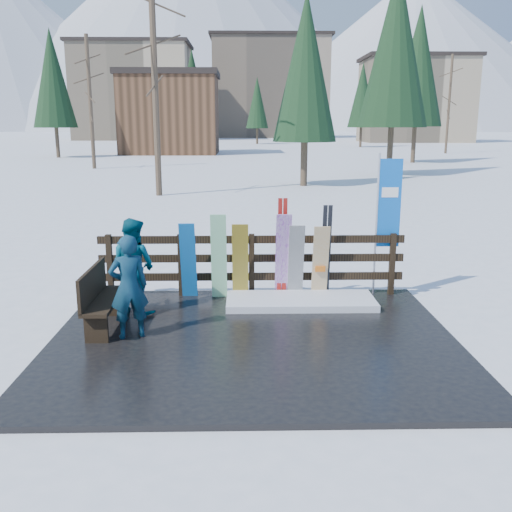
{
  "coord_description": "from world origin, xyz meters",
  "views": [
    {
      "loc": [
        -0.13,
        -7.98,
        3.19
      ],
      "look_at": [
        0.05,
        1.0,
        1.1
      ],
      "focal_mm": 40.0,
      "sensor_mm": 36.0,
      "label": 1
    }
  ],
  "objects_px": {
    "rental_flag": "(386,208)",
    "bench": "(100,297)",
    "snowboard_5": "(320,262)",
    "person_front": "(129,287)",
    "snowboard_3": "(283,256)",
    "snowboard_4": "(296,261)",
    "snowboard_0": "(188,261)",
    "person_back": "(134,266)",
    "snowboard_1": "(219,257)",
    "snowboard_2": "(240,261)"
  },
  "relations": [
    {
      "from": "snowboard_0",
      "to": "snowboard_5",
      "type": "distance_m",
      "value": 2.38
    },
    {
      "from": "snowboard_3",
      "to": "bench",
      "type": "bearing_deg",
      "value": -152.57
    },
    {
      "from": "rental_flag",
      "to": "person_back",
      "type": "relative_size",
      "value": 1.61
    },
    {
      "from": "person_back",
      "to": "snowboard_1",
      "type": "bearing_deg",
      "value": -119.16
    },
    {
      "from": "snowboard_4",
      "to": "person_front",
      "type": "bearing_deg",
      "value": -144.17
    },
    {
      "from": "snowboard_5",
      "to": "rental_flag",
      "type": "relative_size",
      "value": 0.53
    },
    {
      "from": "rental_flag",
      "to": "snowboard_3",
      "type": "bearing_deg",
      "value": -171.86
    },
    {
      "from": "bench",
      "to": "snowboard_2",
      "type": "height_order",
      "value": "snowboard_2"
    },
    {
      "from": "snowboard_1",
      "to": "snowboard_4",
      "type": "relative_size",
      "value": 1.12
    },
    {
      "from": "rental_flag",
      "to": "snowboard_5",
      "type": "bearing_deg",
      "value": -167.45
    },
    {
      "from": "rental_flag",
      "to": "person_front",
      "type": "bearing_deg",
      "value": -153.16
    },
    {
      "from": "snowboard_2",
      "to": "person_front",
      "type": "relative_size",
      "value": 0.92
    },
    {
      "from": "snowboard_0",
      "to": "rental_flag",
      "type": "height_order",
      "value": "rental_flag"
    },
    {
      "from": "snowboard_3",
      "to": "snowboard_4",
      "type": "bearing_deg",
      "value": -0.0
    },
    {
      "from": "person_front",
      "to": "person_back",
      "type": "height_order",
      "value": "person_back"
    },
    {
      "from": "bench",
      "to": "rental_flag",
      "type": "bearing_deg",
      "value": 20.38
    },
    {
      "from": "bench",
      "to": "snowboard_0",
      "type": "bearing_deg",
      "value": 51.24
    },
    {
      "from": "bench",
      "to": "snowboard_0",
      "type": "xyz_separation_m",
      "value": [
        1.22,
        1.52,
        0.2
      ]
    },
    {
      "from": "snowboard_2",
      "to": "person_back",
      "type": "distance_m",
      "value": 1.92
    },
    {
      "from": "rental_flag",
      "to": "person_front",
      "type": "height_order",
      "value": "rental_flag"
    },
    {
      "from": "snowboard_5",
      "to": "person_front",
      "type": "height_order",
      "value": "person_front"
    },
    {
      "from": "person_back",
      "to": "person_front",
      "type": "bearing_deg",
      "value": 129.7
    },
    {
      "from": "rental_flag",
      "to": "bench",
      "type": "bearing_deg",
      "value": -159.62
    },
    {
      "from": "snowboard_4",
      "to": "rental_flag",
      "type": "xyz_separation_m",
      "value": [
        1.66,
        0.27,
        0.92
      ]
    },
    {
      "from": "snowboard_0",
      "to": "snowboard_3",
      "type": "height_order",
      "value": "snowboard_3"
    },
    {
      "from": "snowboard_3",
      "to": "rental_flag",
      "type": "relative_size",
      "value": 0.62
    },
    {
      "from": "snowboard_5",
      "to": "person_back",
      "type": "bearing_deg",
      "value": -166.95
    },
    {
      "from": "snowboard_0",
      "to": "snowboard_1",
      "type": "distance_m",
      "value": 0.55
    },
    {
      "from": "person_front",
      "to": "person_back",
      "type": "distance_m",
      "value": 1.16
    },
    {
      "from": "bench",
      "to": "snowboard_5",
      "type": "height_order",
      "value": "snowboard_5"
    },
    {
      "from": "snowboard_5",
      "to": "snowboard_1",
      "type": "bearing_deg",
      "value": -180.0
    },
    {
      "from": "rental_flag",
      "to": "person_front",
      "type": "relative_size",
      "value": 1.67
    },
    {
      "from": "bench",
      "to": "snowboard_1",
      "type": "height_order",
      "value": "snowboard_1"
    },
    {
      "from": "snowboard_3",
      "to": "snowboard_5",
      "type": "distance_m",
      "value": 0.68
    },
    {
      "from": "snowboard_0",
      "to": "person_front",
      "type": "height_order",
      "value": "person_front"
    },
    {
      "from": "snowboard_2",
      "to": "person_back",
      "type": "bearing_deg",
      "value": -157.14
    },
    {
      "from": "snowboard_3",
      "to": "snowboard_4",
      "type": "xyz_separation_m",
      "value": [
        0.23,
        -0.0,
        -0.1
      ]
    },
    {
      "from": "snowboard_1",
      "to": "snowboard_4",
      "type": "height_order",
      "value": "snowboard_1"
    },
    {
      "from": "snowboard_0",
      "to": "snowboard_5",
      "type": "bearing_deg",
      "value": 0.0
    },
    {
      "from": "snowboard_0",
      "to": "snowboard_2",
      "type": "relative_size",
      "value": 1.02
    },
    {
      "from": "snowboard_3",
      "to": "snowboard_4",
      "type": "distance_m",
      "value": 0.25
    },
    {
      "from": "snowboard_4",
      "to": "person_back",
      "type": "height_order",
      "value": "person_back"
    },
    {
      "from": "bench",
      "to": "snowboard_3",
      "type": "xyz_separation_m",
      "value": [
        2.92,
        1.52,
        0.27
      ]
    },
    {
      "from": "snowboard_1",
      "to": "person_back",
      "type": "height_order",
      "value": "person_back"
    },
    {
      "from": "snowboard_1",
      "to": "snowboard_2",
      "type": "bearing_deg",
      "value": 0.0
    },
    {
      "from": "snowboard_1",
      "to": "snowboard_2",
      "type": "relative_size",
      "value": 1.11
    },
    {
      "from": "snowboard_1",
      "to": "snowboard_3",
      "type": "xyz_separation_m",
      "value": [
        1.16,
        0.0,
        0.0
      ]
    },
    {
      "from": "snowboard_4",
      "to": "person_front",
      "type": "distance_m",
      "value": 3.24
    },
    {
      "from": "snowboard_0",
      "to": "snowboard_4",
      "type": "relative_size",
      "value": 1.04
    },
    {
      "from": "snowboard_4",
      "to": "snowboard_1",
      "type": "bearing_deg",
      "value": 180.0
    }
  ]
}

